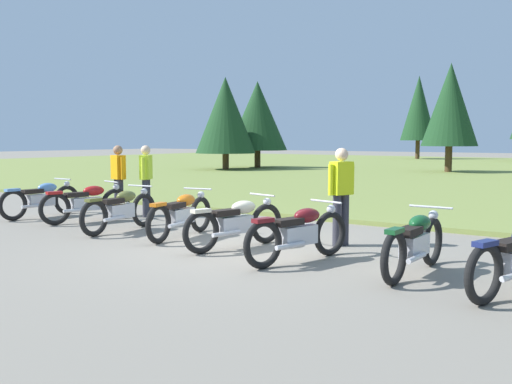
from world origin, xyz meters
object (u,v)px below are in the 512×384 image
at_px(motorcycle_red, 87,202).
at_px(motorcycle_olive, 121,209).
at_px(motorcycle_british_green, 415,242).
at_px(motorcycle_maroon, 299,233).
at_px(rider_in_hivis_vest, 146,176).
at_px(motorcycle_cream, 236,222).
at_px(motorcycle_orange, 181,214).
at_px(rider_with_back_turned, 341,191).
at_px(motorcycle_sky_blue, 41,199).
at_px(rider_near_row_end, 118,176).

bearing_deg(motorcycle_red, motorcycle_olive, -16.02).
bearing_deg(motorcycle_british_green, motorcycle_red, 174.49).
bearing_deg(motorcycle_maroon, rider_in_hivis_vest, 157.09).
height_order(motorcycle_cream, motorcycle_british_green, same).
relative_size(motorcycle_orange, motorcycle_cream, 1.02).
distance_m(motorcycle_cream, rider_with_back_turned, 1.87).
distance_m(motorcycle_sky_blue, rider_in_hivis_vest, 2.48).
bearing_deg(motorcycle_red, rider_near_row_end, 97.59).
xyz_separation_m(motorcycle_orange, rider_near_row_end, (-3.16, 1.37, 0.51)).
bearing_deg(motorcycle_british_green, rider_with_back_turned, 142.57).
bearing_deg(motorcycle_maroon, motorcycle_orange, 168.21).
bearing_deg(rider_with_back_turned, motorcycle_red, -174.16).
bearing_deg(rider_in_hivis_vest, rider_near_row_end, -149.29).
distance_m(motorcycle_cream, rider_in_hivis_vest, 4.54).
bearing_deg(motorcycle_sky_blue, motorcycle_olive, -6.81).
xyz_separation_m(motorcycle_red, motorcycle_orange, (3.02, -0.31, 0.00)).
distance_m(motorcycle_maroon, rider_near_row_end, 6.34).
bearing_deg(motorcycle_olive, motorcycle_maroon, -6.11).
distance_m(motorcycle_sky_blue, motorcycle_red, 1.50).
height_order(motorcycle_sky_blue, motorcycle_olive, same).
bearing_deg(motorcycle_olive, motorcycle_cream, -2.81).
relative_size(motorcycle_maroon, rider_with_back_turned, 1.23).
distance_m(motorcycle_orange, motorcycle_british_green, 4.55).
relative_size(motorcycle_cream, rider_with_back_turned, 1.23).
height_order(motorcycle_red, motorcycle_cream, same).
bearing_deg(motorcycle_red, motorcycle_cream, -7.50).
height_order(motorcycle_olive, rider_in_hivis_vest, rider_in_hivis_vest).
xyz_separation_m(motorcycle_maroon, rider_with_back_turned, (-0.04, 1.50, 0.51)).
distance_m(rider_in_hivis_vest, rider_near_row_end, 0.66).
distance_m(motorcycle_red, motorcycle_olive, 1.61).
xyz_separation_m(motorcycle_sky_blue, motorcycle_red, (1.50, 0.08, 0.00)).
distance_m(motorcycle_olive, rider_in_hivis_vest, 2.21).
bearing_deg(motorcycle_sky_blue, rider_near_row_end, 39.85).
bearing_deg(motorcycle_british_green, motorcycle_maroon, -173.95).
xyz_separation_m(motorcycle_olive, rider_near_row_end, (-1.69, 1.50, 0.51)).
bearing_deg(rider_with_back_turned, motorcycle_maroon, -88.42).
relative_size(motorcycle_orange, rider_in_hivis_vest, 1.25).
bearing_deg(motorcycle_olive, rider_with_back_turned, 13.70).
height_order(motorcycle_red, rider_in_hivis_vest, rider_in_hivis_vest).
bearing_deg(rider_with_back_turned, motorcycle_cream, -138.68).
relative_size(motorcycle_olive, rider_near_row_end, 1.26).
bearing_deg(rider_in_hivis_vest, motorcycle_cream, -26.06).
bearing_deg(motorcycle_orange, motorcycle_british_green, -5.22).
height_order(motorcycle_orange, rider_with_back_turned, rider_with_back_turned).
bearing_deg(rider_in_hivis_vest, motorcycle_red, -107.01).
xyz_separation_m(motorcycle_sky_blue, motorcycle_british_green, (9.05, -0.65, 0.00)).
bearing_deg(motorcycle_cream, rider_near_row_end, 160.39).
relative_size(motorcycle_sky_blue, motorcycle_red, 1.02).
bearing_deg(motorcycle_sky_blue, motorcycle_maroon, -6.40).
distance_m(motorcycle_sky_blue, motorcycle_cream, 6.00).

